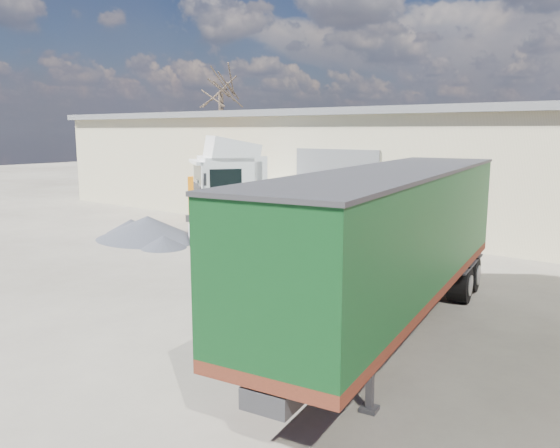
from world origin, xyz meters
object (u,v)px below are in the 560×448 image
Objects in this scene: tractor_unit at (248,201)px; box_trailer at (393,235)px; bare_tree at (221,80)px; orange_skip at (228,201)px; panel_van at (278,205)px.

tractor_unit reaches higher than box_trailer.
bare_tree reaches higher than box_trailer.
tractor_unit is at bearing -55.40° from orange_skip.
tractor_unit is at bearing 141.32° from box_trailer.
orange_skip reaches higher than panel_van.
tractor_unit is (14.70, -14.17, -6.16)m from bare_tree.
orange_skip is (10.00, -10.20, -6.97)m from bare_tree.
panel_van is at bearing 130.41° from box_trailer.
panel_van is (-1.49, 3.75, -0.68)m from tractor_unit.
panel_van is (-9.79, 8.66, -1.10)m from box_trailer.
bare_tree is at bearing 132.25° from box_trailer.
bare_tree is 2.43× the size of orange_skip.
box_trailer is 2.77× the size of orange_skip.
tractor_unit is 6.20m from orange_skip.
box_trailer is at bearing -49.57° from orange_skip.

